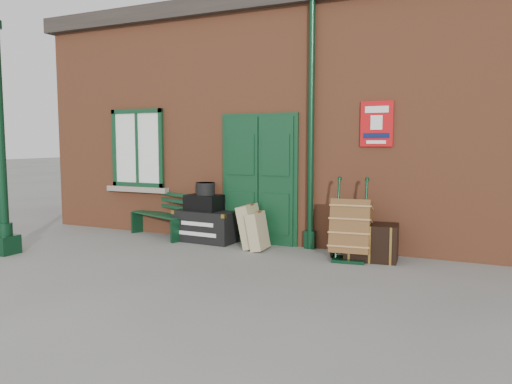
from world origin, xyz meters
The scene contains 11 objects.
ground centered at (0.00, 0.00, 0.00)m, with size 80.00×80.00×0.00m, color gray.
station_building centered at (0.00, 3.49, 2.16)m, with size 10.30×4.30×4.36m.
canopy_column centered at (-3.60, -1.00, 1.41)m, with size 0.34×0.34×3.61m.
bench centered at (-2.23, 1.31, 0.43)m, with size 1.44×0.88×0.86m.
houdini_trunk centered at (-1.23, 1.25, 0.28)m, with size 1.11×0.61×0.55m, color black.
strongbox centered at (-1.28, 1.25, 0.69)m, with size 0.61×0.44×0.28m, color black.
hatbox centered at (-1.25, 1.25, 0.94)m, with size 0.33×0.33×0.22m, color black.
suitcase_back centered at (-0.27, 1.06, 0.37)m, with size 0.20×0.51×0.71m, color tan.
suitcase_front centered at (-0.09, 0.96, 0.32)m, with size 0.18×0.46×0.61m, color tan.
porter_trolley centered at (1.45, 0.97, 0.47)m, with size 0.66×0.70×1.21m.
dark_trunk centered at (1.75, 1.06, 0.28)m, with size 0.76×0.50×0.55m, color black.
Camera 1 is at (3.31, -6.35, 1.78)m, focal length 35.00 mm.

